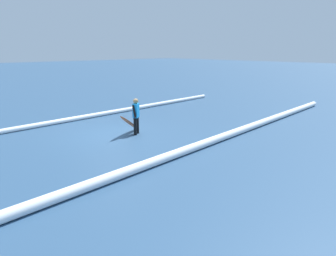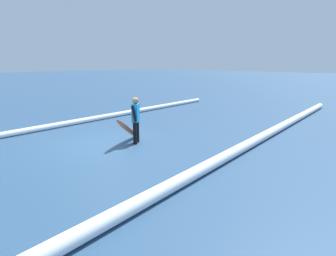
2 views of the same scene
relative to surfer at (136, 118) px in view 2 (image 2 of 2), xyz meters
name	(u,v)px [view 2 (image 2 of 2)]	position (x,y,z in m)	size (l,w,h in m)	color
ground_plane	(106,144)	(0.73, -0.71, -0.87)	(157.31, 157.31, 0.00)	navy
surfer	(136,118)	(0.00, 0.00, 0.00)	(0.45, 0.42, 1.56)	black
surfboard	(127,129)	(0.17, -0.26, -0.39)	(1.66, 1.08, 0.99)	#E55926
wave_crest_foreground	(97,118)	(-1.46, -4.35, -0.76)	(0.23, 0.23, 17.57)	white
wave_crest_midground	(248,144)	(-1.89, 3.16, -0.72)	(0.29, 0.29, 21.43)	white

